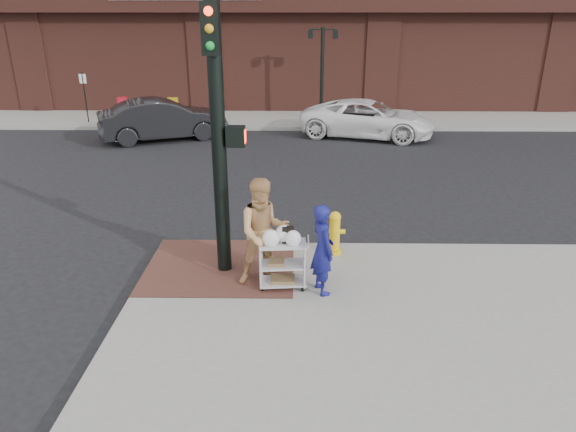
{
  "coord_description": "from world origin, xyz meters",
  "views": [
    {
      "loc": [
        0.83,
        -7.89,
        4.65
      ],
      "look_at": [
        0.7,
        0.75,
        1.25
      ],
      "focal_mm": 32.0,
      "sensor_mm": 36.0,
      "label": 1
    }
  ],
  "objects_px": {
    "pedestrian_tan": "(264,232)",
    "fire_hydrant": "(335,232)",
    "lamp_post": "(322,63)",
    "traffic_signal_pole": "(219,129)",
    "sedan_dark": "(163,120)",
    "utility_cart": "(283,260)",
    "woman_blue": "(323,249)",
    "minivan_white": "(368,119)"
  },
  "relations": [
    {
      "from": "pedestrian_tan",
      "to": "fire_hydrant",
      "type": "xyz_separation_m",
      "value": [
        1.33,
        1.19,
        -0.51
      ]
    },
    {
      "from": "lamp_post",
      "to": "traffic_signal_pole",
      "type": "relative_size",
      "value": 0.8
    },
    {
      "from": "lamp_post",
      "to": "sedan_dark",
      "type": "distance_m",
      "value": 7.66
    },
    {
      "from": "lamp_post",
      "to": "utility_cart",
      "type": "xyz_separation_m",
      "value": [
        -1.38,
        -15.87,
        -1.96
      ]
    },
    {
      "from": "lamp_post",
      "to": "utility_cart",
      "type": "relative_size",
      "value": 3.54
    },
    {
      "from": "woman_blue",
      "to": "utility_cart",
      "type": "relative_size",
      "value": 1.42
    },
    {
      "from": "pedestrian_tan",
      "to": "woman_blue",
      "type": "bearing_deg",
      "value": -31.69
    },
    {
      "from": "minivan_white",
      "to": "fire_hydrant",
      "type": "bearing_deg",
      "value": -174.32
    },
    {
      "from": "pedestrian_tan",
      "to": "minivan_white",
      "type": "height_order",
      "value": "pedestrian_tan"
    },
    {
      "from": "lamp_post",
      "to": "woman_blue",
      "type": "distance_m",
      "value": 16.12
    },
    {
      "from": "sedan_dark",
      "to": "utility_cart",
      "type": "bearing_deg",
      "value": 179.73
    },
    {
      "from": "traffic_signal_pole",
      "to": "utility_cart",
      "type": "distance_m",
      "value": 2.51
    },
    {
      "from": "woman_blue",
      "to": "fire_hydrant",
      "type": "bearing_deg",
      "value": -31.82
    },
    {
      "from": "woman_blue",
      "to": "traffic_signal_pole",
      "type": "bearing_deg",
      "value": 45.97
    },
    {
      "from": "minivan_white",
      "to": "fire_hydrant",
      "type": "height_order",
      "value": "minivan_white"
    },
    {
      "from": "traffic_signal_pole",
      "to": "utility_cart",
      "type": "relative_size",
      "value": 4.42
    },
    {
      "from": "utility_cart",
      "to": "fire_hydrant",
      "type": "relative_size",
      "value": 1.26
    },
    {
      "from": "woman_blue",
      "to": "lamp_post",
      "type": "bearing_deg",
      "value": -22.46
    },
    {
      "from": "traffic_signal_pole",
      "to": "pedestrian_tan",
      "type": "height_order",
      "value": "traffic_signal_pole"
    },
    {
      "from": "woman_blue",
      "to": "sedan_dark",
      "type": "relative_size",
      "value": 0.33
    },
    {
      "from": "traffic_signal_pole",
      "to": "utility_cart",
      "type": "xyz_separation_m",
      "value": [
        1.1,
        -0.64,
        -2.17
      ]
    },
    {
      "from": "fire_hydrant",
      "to": "lamp_post",
      "type": "bearing_deg",
      "value": 88.49
    },
    {
      "from": "minivan_white",
      "to": "sedan_dark",
      "type": "bearing_deg",
      "value": 110.86
    },
    {
      "from": "minivan_white",
      "to": "fire_hydrant",
      "type": "relative_size",
      "value": 5.93
    },
    {
      "from": "sedan_dark",
      "to": "minivan_white",
      "type": "bearing_deg",
      "value": -108.27
    },
    {
      "from": "lamp_post",
      "to": "utility_cart",
      "type": "bearing_deg",
      "value": -94.98
    },
    {
      "from": "pedestrian_tan",
      "to": "minivan_white",
      "type": "xyz_separation_m",
      "value": [
        3.46,
        12.53,
        -0.38
      ]
    },
    {
      "from": "pedestrian_tan",
      "to": "minivan_white",
      "type": "distance_m",
      "value": 13.0
    },
    {
      "from": "woman_blue",
      "to": "utility_cart",
      "type": "height_order",
      "value": "woman_blue"
    },
    {
      "from": "pedestrian_tan",
      "to": "lamp_post",
      "type": "bearing_deg",
      "value": 70.81
    },
    {
      "from": "sedan_dark",
      "to": "woman_blue",
      "type": "bearing_deg",
      "value": -177.85
    },
    {
      "from": "traffic_signal_pole",
      "to": "pedestrian_tan",
      "type": "xyz_separation_m",
      "value": [
        0.76,
        -0.45,
        -1.71
      ]
    },
    {
      "from": "sedan_dark",
      "to": "minivan_white",
      "type": "distance_m",
      "value": 8.17
    },
    {
      "from": "pedestrian_tan",
      "to": "utility_cart",
      "type": "bearing_deg",
      "value": -43.04
    },
    {
      "from": "woman_blue",
      "to": "minivan_white",
      "type": "height_order",
      "value": "woman_blue"
    },
    {
      "from": "traffic_signal_pole",
      "to": "fire_hydrant",
      "type": "bearing_deg",
      "value": 19.42
    },
    {
      "from": "utility_cart",
      "to": "lamp_post",
      "type": "bearing_deg",
      "value": 85.02
    },
    {
      "from": "lamp_post",
      "to": "sedan_dark",
      "type": "relative_size",
      "value": 0.82
    },
    {
      "from": "lamp_post",
      "to": "pedestrian_tan",
      "type": "xyz_separation_m",
      "value": [
        -1.71,
        -15.68,
        -1.5
      ]
    },
    {
      "from": "woman_blue",
      "to": "minivan_white",
      "type": "distance_m",
      "value": 13.1
    },
    {
      "from": "fire_hydrant",
      "to": "traffic_signal_pole",
      "type": "bearing_deg",
      "value": -160.58
    },
    {
      "from": "lamp_post",
      "to": "sedan_dark",
      "type": "height_order",
      "value": "lamp_post"
    }
  ]
}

